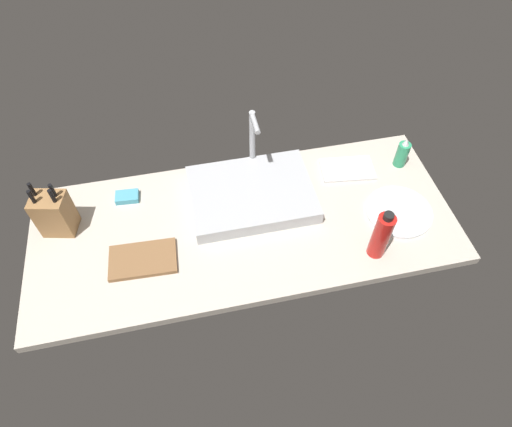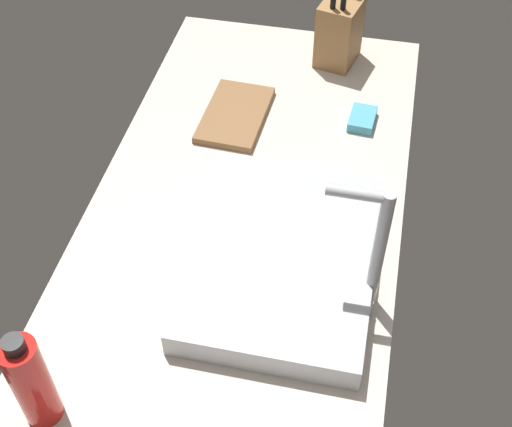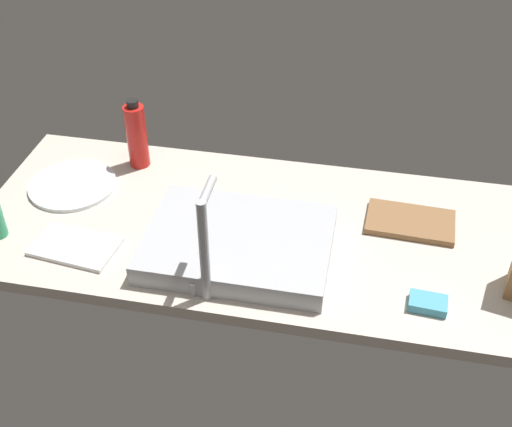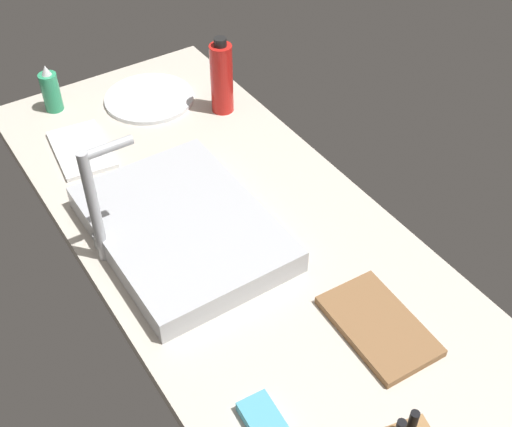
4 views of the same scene
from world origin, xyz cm
name	(u,v)px [view 3 (image 3 of 4)]	position (x,y,z in cm)	size (l,w,h in cm)	color
countertop_slab	(266,232)	(0.00, 0.00, 1.75)	(161.90, 67.49, 3.50)	beige
sink_basin	(238,243)	(5.24, 11.21, 6.41)	(48.22, 35.45, 5.81)	#B7BABF
faucet	(204,243)	(9.40, 27.74, 20.12)	(5.50, 11.72, 29.22)	#B7BABF
cutting_board	(410,222)	(-39.02, -9.17, 4.40)	(24.00, 14.50, 1.80)	brown
water_bottle	(137,135)	(44.33, -23.03, 13.96)	(6.29, 6.29, 22.40)	red
dinner_plate	(72,185)	(60.23, -7.60, 4.10)	(25.82, 25.82, 1.20)	white
dish_towel	(75,247)	(48.06, 18.32, 4.10)	(22.11, 13.52, 1.20)	white
dish_sponge	(428,303)	(-43.54, 21.69, 4.70)	(9.00, 6.00, 2.40)	#4CA3BC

